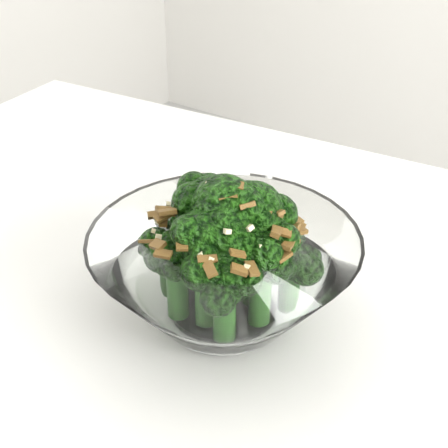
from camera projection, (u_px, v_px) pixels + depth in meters
The scene contains 1 object.
broccoli_dish at pixel (224, 267), 0.48m from camera, with size 0.19×0.19×0.12m.
Camera 1 is at (-0.01, -0.31, 1.08)m, focal length 55.00 mm.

